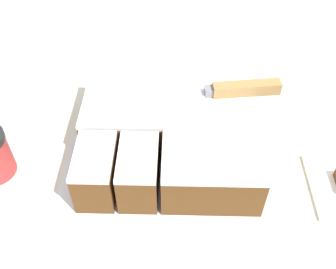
{
  "coord_description": "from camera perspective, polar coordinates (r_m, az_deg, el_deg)",
  "views": [
    {
      "loc": [
        -0.02,
        -0.54,
        1.47
      ],
      "look_at": [
        -0.04,
        -0.07,
        0.97
      ],
      "focal_mm": 42.0,
      "sensor_mm": 36.0,
      "label": 1
    }
  ],
  "objects": [
    {
      "name": "countertop",
      "position": [
        1.14,
        1.96,
        -15.65
      ],
      "size": [
        1.4,
        1.1,
        0.93
      ],
      "color": "beige",
      "rests_on": "ground_plane"
    },
    {
      "name": "cake",
      "position": [
        0.69,
        0.25,
        0.15
      ],
      "size": [
        0.3,
        0.27,
        0.08
      ],
      "color": "brown",
      "rests_on": "cake_board"
    },
    {
      "name": "cake_board",
      "position": [
        0.72,
        -0.0,
        -2.48
      ],
      "size": [
        0.36,
        0.33,
        0.01
      ],
      "color": "silver",
      "rests_on": "countertop"
    },
    {
      "name": "knife",
      "position": [
        0.71,
        9.32,
        6.53
      ],
      "size": [
        0.3,
        0.06,
        0.02
      ],
      "rotation": [
        0.0,
        0.0,
        3.27
      ],
      "color": "silver",
      "rests_on": "cake"
    }
  ]
}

